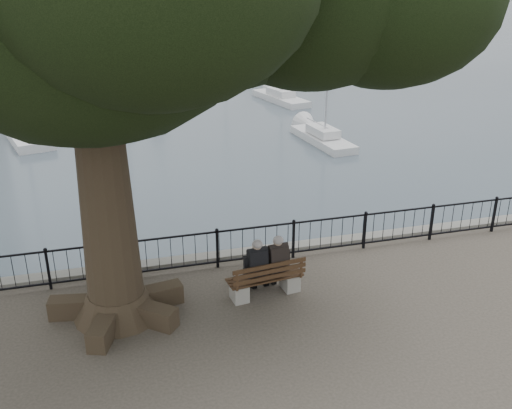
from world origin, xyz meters
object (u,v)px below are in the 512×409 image
object	(u,v)px
bench	(266,283)
person_right	(275,265)
person_left	(255,269)
lion_monument	(150,30)

from	to	relation	value
bench	person_right	xyz separation A→B (m)	(0.26, 0.13, 0.35)
person_left	person_right	bearing A→B (deg)	6.97
bench	lion_monument	world-z (taller)	lion_monument
bench	person_right	world-z (taller)	person_right
person_right	lion_monument	xyz separation A→B (m)	(1.94, 48.90, 0.60)
bench	person_left	size ratio (longest dim) A/B	1.23
bench	person_left	xyz separation A→B (m)	(-0.24, 0.07, 0.35)
person_right	lion_monument	world-z (taller)	lion_monument
bench	person_right	size ratio (longest dim) A/B	1.23
person_left	person_right	size ratio (longest dim) A/B	1.00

